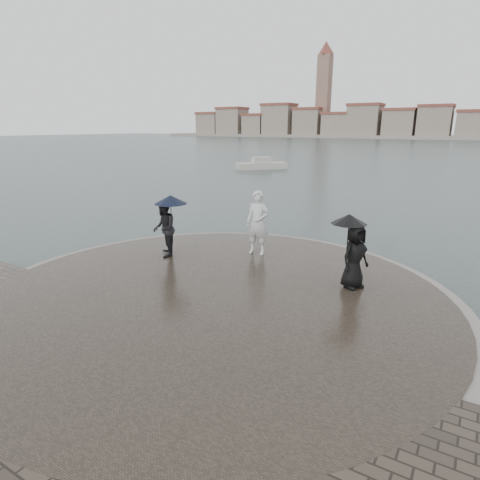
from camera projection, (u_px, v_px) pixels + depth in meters
The scene contains 8 objects.
ground at pixel (110, 372), 7.62m from camera, with size 400.00×400.00×0.00m, color #2B3835.
kerb_ring at pixel (214, 299), 10.46m from camera, with size 12.50×12.50×0.32m, color gray.
quay_tip at pixel (214, 298), 10.46m from camera, with size 11.90×11.90×0.36m, color #2D261E.
statue at pixel (258, 223), 13.27m from camera, with size 0.78×0.51×2.13m, color silver.
visitor_left at pixel (165, 222), 13.00m from camera, with size 1.35×1.21×2.04m.
visitor_right at pixel (353, 248), 10.48m from camera, with size 1.16×1.08×1.95m.
far_skyline at pixel (453, 123), 141.54m from camera, with size 260.00×20.00×37.00m.
boats at pixel (474, 173), 37.04m from camera, with size 41.46×14.32×1.50m.
Camera 1 is at (5.56, -4.41, 4.51)m, focal length 30.00 mm.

